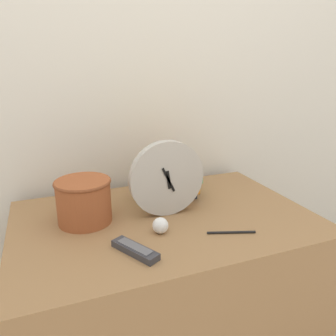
{
  "coord_description": "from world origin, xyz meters",
  "views": [
    {
      "loc": [
        -0.37,
        -0.64,
        1.22
      ],
      "look_at": [
        0.05,
        0.42,
        0.85
      ],
      "focal_mm": 35.0,
      "sensor_mm": 36.0,
      "label": 1
    }
  ],
  "objects_px": {
    "basket": "(84,200)",
    "pen": "(231,232)",
    "desk_clock": "(167,179)",
    "tv_remote": "(135,250)",
    "book_stack": "(169,176)",
    "crumpled_paper_ball": "(160,225)"
  },
  "relations": [
    {
      "from": "basket",
      "to": "pen",
      "type": "distance_m",
      "value": 0.5
    },
    {
      "from": "desk_clock",
      "to": "tv_remote",
      "type": "relative_size",
      "value": 1.69
    },
    {
      "from": "book_stack",
      "to": "basket",
      "type": "bearing_deg",
      "value": -163.39
    },
    {
      "from": "basket",
      "to": "crumpled_paper_ball",
      "type": "bearing_deg",
      "value": -38.33
    },
    {
      "from": "desk_clock",
      "to": "book_stack",
      "type": "height_order",
      "value": "desk_clock"
    },
    {
      "from": "basket",
      "to": "tv_remote",
      "type": "height_order",
      "value": "basket"
    },
    {
      "from": "book_stack",
      "to": "pen",
      "type": "height_order",
      "value": "book_stack"
    },
    {
      "from": "desk_clock",
      "to": "pen",
      "type": "distance_m",
      "value": 0.28
    },
    {
      "from": "tv_remote",
      "to": "crumpled_paper_ball",
      "type": "distance_m",
      "value": 0.14
    },
    {
      "from": "book_stack",
      "to": "pen",
      "type": "distance_m",
      "value": 0.37
    },
    {
      "from": "crumpled_paper_ball",
      "to": "basket",
      "type": "bearing_deg",
      "value": 141.67
    },
    {
      "from": "basket",
      "to": "book_stack",
      "type": "bearing_deg",
      "value": 16.61
    },
    {
      "from": "crumpled_paper_ball",
      "to": "desk_clock",
      "type": "bearing_deg",
      "value": 60.26
    },
    {
      "from": "tv_remote",
      "to": "crumpled_paper_ball",
      "type": "bearing_deg",
      "value": 38.14
    },
    {
      "from": "book_stack",
      "to": "tv_remote",
      "type": "xyz_separation_m",
      "value": [
        -0.24,
        -0.36,
        -0.07
      ]
    },
    {
      "from": "crumpled_paper_ball",
      "to": "tv_remote",
      "type": "bearing_deg",
      "value": -141.86
    },
    {
      "from": "desk_clock",
      "to": "book_stack",
      "type": "distance_m",
      "value": 0.17
    },
    {
      "from": "basket",
      "to": "pen",
      "type": "relative_size",
      "value": 1.26
    },
    {
      "from": "book_stack",
      "to": "crumpled_paper_ball",
      "type": "xyz_separation_m",
      "value": [
        -0.14,
        -0.27,
        -0.06
      ]
    },
    {
      "from": "basket",
      "to": "tv_remote",
      "type": "bearing_deg",
      "value": -67.52
    },
    {
      "from": "desk_clock",
      "to": "book_stack",
      "type": "xyz_separation_m",
      "value": [
        0.07,
        0.15,
        -0.05
      ]
    },
    {
      "from": "basket",
      "to": "tv_remote",
      "type": "relative_size",
      "value": 1.18
    }
  ]
}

